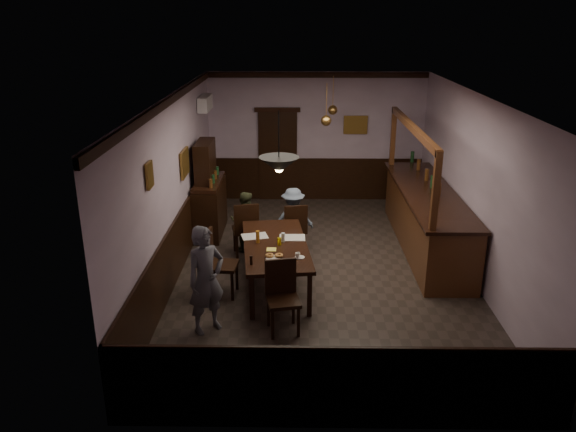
{
  "coord_description": "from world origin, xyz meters",
  "views": [
    {
      "loc": [
        -0.47,
        -8.92,
        4.22
      ],
      "look_at": [
        -0.59,
        -0.44,
        1.15
      ],
      "focal_mm": 35.0,
      "sensor_mm": 36.0,
      "label": 1
    }
  ],
  "objects_px": {
    "person_standing": "(206,280)",
    "soda_can": "(279,241)",
    "person_seated_left": "(245,221)",
    "pendant_brass_far": "(333,110)",
    "chair_far_left": "(246,227)",
    "chair_near": "(282,293)",
    "chair_far_right": "(295,227)",
    "person_seated_right": "(293,219)",
    "pendant_iron": "(279,165)",
    "sideboard": "(209,197)",
    "coffee_cup": "(298,255)",
    "dining_table": "(275,247)",
    "chair_side": "(217,260)",
    "bar_counter": "(426,218)",
    "pendant_brass_mid": "(326,121)"
  },
  "relations": [
    {
      "from": "chair_far_right",
      "to": "dining_table",
      "type": "bearing_deg",
      "value": 66.68
    },
    {
      "from": "chair_side",
      "to": "pendant_brass_far",
      "type": "relative_size",
      "value": 1.31
    },
    {
      "from": "bar_counter",
      "to": "chair_far_left",
      "type": "bearing_deg",
      "value": -172.04
    },
    {
      "from": "dining_table",
      "to": "chair_near",
      "type": "bearing_deg",
      "value": -83.87
    },
    {
      "from": "pendant_brass_far",
      "to": "person_seated_right",
      "type": "bearing_deg",
      "value": -112.04
    },
    {
      "from": "bar_counter",
      "to": "person_standing",
      "type": "bearing_deg",
      "value": -140.51
    },
    {
      "from": "sideboard",
      "to": "pendant_brass_far",
      "type": "distance_m",
      "value": 3.2
    },
    {
      "from": "pendant_iron",
      "to": "sideboard",
      "type": "bearing_deg",
      "value": 115.47
    },
    {
      "from": "coffee_cup",
      "to": "person_seated_right",
      "type": "bearing_deg",
      "value": 85.77
    },
    {
      "from": "chair_side",
      "to": "person_seated_left",
      "type": "bearing_deg",
      "value": -3.91
    },
    {
      "from": "sideboard",
      "to": "pendant_brass_far",
      "type": "bearing_deg",
      "value": 26.37
    },
    {
      "from": "chair_far_left",
      "to": "chair_near",
      "type": "height_order",
      "value": "chair_far_left"
    },
    {
      "from": "chair_side",
      "to": "bar_counter",
      "type": "bearing_deg",
      "value": -56.71
    },
    {
      "from": "person_seated_left",
      "to": "chair_near",
      "type": "bearing_deg",
      "value": 110.81
    },
    {
      "from": "pendant_iron",
      "to": "chair_far_left",
      "type": "bearing_deg",
      "value": 108.5
    },
    {
      "from": "chair_far_left",
      "to": "bar_counter",
      "type": "distance_m",
      "value": 3.4
    },
    {
      "from": "pendant_brass_mid",
      "to": "pendant_brass_far",
      "type": "distance_m",
      "value": 1.26
    },
    {
      "from": "soda_can",
      "to": "person_standing",
      "type": "bearing_deg",
      "value": -126.37
    },
    {
      "from": "chair_near",
      "to": "chair_side",
      "type": "height_order",
      "value": "chair_side"
    },
    {
      "from": "chair_near",
      "to": "pendant_iron",
      "type": "distance_m",
      "value": 1.78
    },
    {
      "from": "sideboard",
      "to": "chair_far_right",
      "type": "bearing_deg",
      "value": -31.52
    },
    {
      "from": "person_standing",
      "to": "person_seated_right",
      "type": "relative_size",
      "value": 1.3
    },
    {
      "from": "chair_side",
      "to": "sideboard",
      "type": "distance_m",
      "value": 2.71
    },
    {
      "from": "person_seated_left",
      "to": "pendant_brass_mid",
      "type": "height_order",
      "value": "pendant_brass_mid"
    },
    {
      "from": "dining_table",
      "to": "chair_far_left",
      "type": "distance_m",
      "value": 1.34
    },
    {
      "from": "dining_table",
      "to": "pendant_iron",
      "type": "xyz_separation_m",
      "value": [
        0.09,
        -0.79,
        1.57
      ]
    },
    {
      "from": "pendant_brass_far",
      "to": "dining_table",
      "type": "bearing_deg",
      "value": -106.81
    },
    {
      "from": "chair_far_right",
      "to": "coffee_cup",
      "type": "height_order",
      "value": "chair_far_right"
    },
    {
      "from": "dining_table",
      "to": "sideboard",
      "type": "xyz_separation_m",
      "value": [
        -1.42,
        2.37,
        0.07
      ]
    },
    {
      "from": "person_standing",
      "to": "person_seated_left",
      "type": "bearing_deg",
      "value": 44.4
    },
    {
      "from": "chair_near",
      "to": "soda_can",
      "type": "xyz_separation_m",
      "value": [
        -0.08,
        1.26,
        0.25
      ]
    },
    {
      "from": "chair_far_left",
      "to": "chair_side",
      "type": "xyz_separation_m",
      "value": [
        -0.33,
        -1.49,
        0.02
      ]
    },
    {
      "from": "dining_table",
      "to": "bar_counter",
      "type": "relative_size",
      "value": 0.55
    },
    {
      "from": "dining_table",
      "to": "person_standing",
      "type": "relative_size",
      "value": 1.48
    },
    {
      "from": "dining_table",
      "to": "chair_far_right",
      "type": "height_order",
      "value": "chair_far_right"
    },
    {
      "from": "person_seated_right",
      "to": "pendant_brass_far",
      "type": "height_order",
      "value": "pendant_brass_far"
    },
    {
      "from": "chair_far_right",
      "to": "person_seated_right",
      "type": "bearing_deg",
      "value": -92.56
    },
    {
      "from": "chair_far_left",
      "to": "person_standing",
      "type": "bearing_deg",
      "value": 69.68
    },
    {
      "from": "chair_side",
      "to": "person_seated_left",
      "type": "distance_m",
      "value": 1.8
    },
    {
      "from": "chair_near",
      "to": "coffee_cup",
      "type": "relative_size",
      "value": 12.76
    },
    {
      "from": "coffee_cup",
      "to": "soda_can",
      "type": "height_order",
      "value": "soda_can"
    },
    {
      "from": "pendant_brass_far",
      "to": "soda_can",
      "type": "bearing_deg",
      "value": -105.67
    },
    {
      "from": "person_seated_left",
      "to": "pendant_brass_far",
      "type": "height_order",
      "value": "pendant_brass_far"
    },
    {
      "from": "soda_can",
      "to": "chair_far_right",
      "type": "bearing_deg",
      "value": 79.82
    },
    {
      "from": "person_standing",
      "to": "pendant_iron",
      "type": "height_order",
      "value": "pendant_iron"
    },
    {
      "from": "chair_far_left",
      "to": "pendant_brass_far",
      "type": "xyz_separation_m",
      "value": [
        1.67,
        2.41,
        1.73
      ]
    },
    {
      "from": "chair_far_left",
      "to": "chair_near",
      "type": "relative_size",
      "value": 1.02
    },
    {
      "from": "person_standing",
      "to": "soda_can",
      "type": "relative_size",
      "value": 12.92
    },
    {
      "from": "person_seated_left",
      "to": "coffee_cup",
      "type": "xyz_separation_m",
      "value": [
        0.98,
        -2.05,
        0.22
      ]
    },
    {
      "from": "pendant_brass_far",
      "to": "sideboard",
      "type": "bearing_deg",
      "value": -153.63
    }
  ]
}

